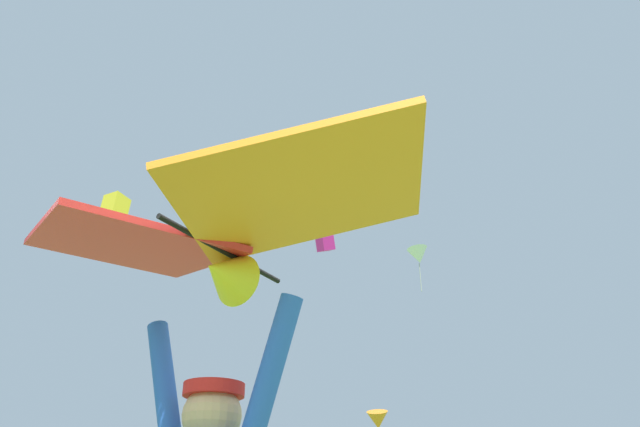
# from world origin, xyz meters

# --- Properties ---
(held_stunt_kite) EXTENTS (2.13, 1.29, 0.43)m
(held_stunt_kite) POSITION_xyz_m (-0.20, 0.24, 2.24)
(held_stunt_kite) COLOR black
(distant_kite_purple_high_right) EXTENTS (1.59, 1.62, 2.80)m
(distant_kite_purple_high_right) POSITION_xyz_m (-3.18, 21.38, 18.15)
(distant_kite_purple_high_right) COLOR purple
(distant_kite_magenta_low_left) EXTENTS (0.57, 0.77, 0.81)m
(distant_kite_magenta_low_left) POSITION_xyz_m (-4.55, 13.16, 8.66)
(distant_kite_magenta_low_left) COLOR #DB2393
(distant_kite_white_mid_left) EXTENTS (1.12, 1.11, 1.93)m
(distant_kite_white_mid_left) POSITION_xyz_m (-3.21, 20.43, 10.93)
(distant_kite_white_mid_left) COLOR white
(distant_kite_yellow_low_right) EXTENTS (0.65, 0.71, 0.97)m
(distant_kite_yellow_low_right) POSITION_xyz_m (-10.21, 10.52, 9.42)
(distant_kite_yellow_low_right) COLOR yellow
(distant_kite_orange_mid_right) EXTENTS (1.34, 1.46, 2.24)m
(distant_kite_orange_mid_right) POSITION_xyz_m (-6.18, 23.77, 5.16)
(distant_kite_orange_mid_right) COLOR orange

